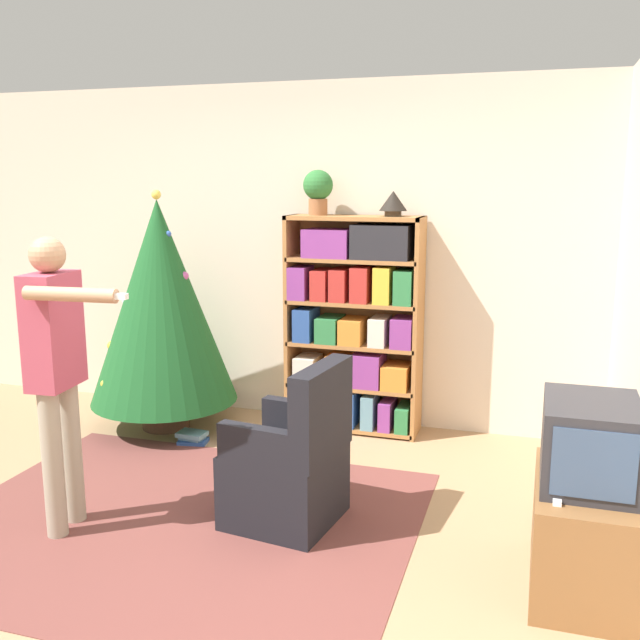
{
  "coord_description": "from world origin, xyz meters",
  "views": [
    {
      "loc": [
        1.63,
        -2.99,
        1.88
      ],
      "look_at": [
        0.38,
        1.01,
        1.05
      ],
      "focal_mm": 40.0,
      "sensor_mm": 36.0,
      "label": 1
    }
  ],
  "objects_px": {
    "television": "(590,443)",
    "standing_person": "(57,361)",
    "christmas_tree": "(161,303)",
    "table_lamp": "(393,202)",
    "armchair": "(291,467)",
    "bookshelf": "(355,323)",
    "potted_plant": "(318,189)"
  },
  "relations": [
    {
      "from": "television",
      "to": "standing_person",
      "type": "bearing_deg",
      "value": -175.13
    },
    {
      "from": "christmas_tree",
      "to": "standing_person",
      "type": "xyz_separation_m",
      "value": [
        0.3,
        -1.6,
        -0.03
      ]
    },
    {
      "from": "television",
      "to": "standing_person",
      "type": "relative_size",
      "value": 0.34
    },
    {
      "from": "standing_person",
      "to": "table_lamp",
      "type": "height_order",
      "value": "table_lamp"
    },
    {
      "from": "armchair",
      "to": "table_lamp",
      "type": "height_order",
      "value": "table_lamp"
    },
    {
      "from": "bookshelf",
      "to": "standing_person",
      "type": "xyz_separation_m",
      "value": [
        -1.1,
        -1.99,
        0.12
      ]
    },
    {
      "from": "standing_person",
      "to": "table_lamp",
      "type": "xyz_separation_m",
      "value": [
        1.37,
        2.01,
        0.78
      ]
    },
    {
      "from": "christmas_tree",
      "to": "armchair",
      "type": "bearing_deg",
      "value": -39.07
    },
    {
      "from": "bookshelf",
      "to": "christmas_tree",
      "type": "relative_size",
      "value": 0.9
    },
    {
      "from": "bookshelf",
      "to": "table_lamp",
      "type": "xyz_separation_m",
      "value": [
        0.27,
        0.01,
        0.9
      ]
    },
    {
      "from": "christmas_tree",
      "to": "potted_plant",
      "type": "bearing_deg",
      "value": 20.12
    },
    {
      "from": "standing_person",
      "to": "potted_plant",
      "type": "bearing_deg",
      "value": 153.17
    },
    {
      "from": "bookshelf",
      "to": "potted_plant",
      "type": "relative_size",
      "value": 4.92
    },
    {
      "from": "christmas_tree",
      "to": "armchair",
      "type": "relative_size",
      "value": 1.96
    },
    {
      "from": "television",
      "to": "christmas_tree",
      "type": "relative_size",
      "value": 0.3
    },
    {
      "from": "television",
      "to": "standing_person",
      "type": "xyz_separation_m",
      "value": [
        -2.66,
        -0.23,
        0.23
      ]
    },
    {
      "from": "armchair",
      "to": "potted_plant",
      "type": "xyz_separation_m",
      "value": [
        -0.34,
        1.57,
        1.49
      ]
    },
    {
      "from": "television",
      "to": "table_lamp",
      "type": "bearing_deg",
      "value": 125.87
    },
    {
      "from": "christmas_tree",
      "to": "armchair",
      "type": "xyz_separation_m",
      "value": [
        1.44,
        -1.17,
        -0.65
      ]
    },
    {
      "from": "potted_plant",
      "to": "table_lamp",
      "type": "bearing_deg",
      "value": 0.0
    },
    {
      "from": "armchair",
      "to": "table_lamp",
      "type": "distance_m",
      "value": 2.12
    },
    {
      "from": "potted_plant",
      "to": "christmas_tree",
      "type": "bearing_deg",
      "value": -159.88
    },
    {
      "from": "armchair",
      "to": "standing_person",
      "type": "xyz_separation_m",
      "value": [
        -1.14,
        -0.43,
        0.62
      ]
    },
    {
      "from": "bookshelf",
      "to": "potted_plant",
      "type": "bearing_deg",
      "value": 177.44
    },
    {
      "from": "armchair",
      "to": "table_lamp",
      "type": "bearing_deg",
      "value": 179.59
    },
    {
      "from": "television",
      "to": "potted_plant",
      "type": "relative_size",
      "value": 1.64
    },
    {
      "from": "bookshelf",
      "to": "table_lamp",
      "type": "bearing_deg",
      "value": 2.73
    },
    {
      "from": "standing_person",
      "to": "armchair",
      "type": "bearing_deg",
      "value": 105.8
    },
    {
      "from": "potted_plant",
      "to": "standing_person",
      "type": "bearing_deg",
      "value": -111.91
    },
    {
      "from": "bookshelf",
      "to": "television",
      "type": "xyz_separation_m",
      "value": [
        1.56,
        -1.77,
        -0.11
      ]
    },
    {
      "from": "armchair",
      "to": "potted_plant",
      "type": "height_order",
      "value": "potted_plant"
    },
    {
      "from": "table_lamp",
      "to": "potted_plant",
      "type": "bearing_deg",
      "value": 180.0
    }
  ]
}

